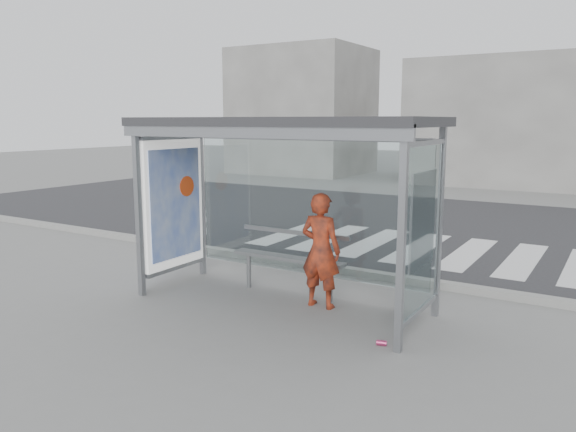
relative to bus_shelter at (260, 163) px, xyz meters
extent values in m
plane|color=slate|center=(0.37, -0.06, -1.98)|extent=(80.00, 80.00, 0.00)
cube|color=#28282A|center=(0.37, 6.94, -1.98)|extent=(30.00, 10.00, 0.01)
cube|color=gray|center=(0.37, 1.89, -1.92)|extent=(30.00, 0.18, 0.12)
cube|color=silver|center=(-2.13, 4.44, -1.98)|extent=(0.55, 3.00, 0.00)
cube|color=silver|center=(-1.13, 4.44, -1.98)|extent=(0.55, 3.00, 0.00)
cube|color=silver|center=(-0.13, 4.44, -1.98)|extent=(0.55, 3.00, 0.00)
cube|color=silver|center=(0.87, 4.44, -1.98)|extent=(0.55, 3.00, 0.00)
cube|color=silver|center=(1.87, 4.44, -1.98)|extent=(0.55, 3.00, 0.00)
cube|color=silver|center=(2.87, 4.44, -1.98)|extent=(0.55, 3.00, 0.00)
cube|color=gray|center=(-1.63, -0.76, -0.73)|extent=(0.08, 0.08, 2.50)
cube|color=gray|center=(2.37, -0.76, -0.73)|extent=(0.08, 0.08, 2.50)
cube|color=gray|center=(-1.63, 0.64, -0.73)|extent=(0.08, 0.08, 2.50)
cube|color=gray|center=(2.37, 0.64, -0.73)|extent=(0.08, 0.08, 2.50)
cube|color=#2D2D30|center=(0.37, -0.06, 0.58)|extent=(4.25, 1.65, 0.12)
cube|color=gray|center=(0.37, -0.82, 0.47)|extent=(4.25, 0.06, 0.18)
cube|color=white|center=(0.37, 0.64, -0.68)|extent=(3.80, 0.02, 2.00)
cube|color=white|center=(-1.63, -0.06, -0.68)|extent=(0.15, 1.25, 2.00)
cube|color=blue|center=(-1.54, -0.06, -0.68)|extent=(0.01, 1.10, 1.70)
cylinder|color=#DD4313|center=(-1.53, 0.19, -0.43)|extent=(0.02, 0.32, 0.32)
cube|color=white|center=(2.37, -0.06, -0.68)|extent=(0.03, 1.25, 2.00)
cube|color=beige|center=(2.34, -0.01, -0.58)|extent=(0.03, 0.86, 1.16)
cube|color=slate|center=(-9.63, 17.94, 1.02)|extent=(6.00, 5.00, 6.00)
cube|color=slate|center=(0.37, 17.94, 0.52)|extent=(8.00, 5.00, 5.00)
imported|color=orange|center=(0.88, 0.17, -1.18)|extent=(0.59, 0.39, 1.61)
cube|color=slate|center=(0.20, 0.41, -1.42)|extent=(1.83, 0.22, 0.05)
cylinder|color=slate|center=(-0.51, 0.41, -1.72)|extent=(0.07, 0.07, 0.53)
cylinder|color=slate|center=(0.92, 0.41, -1.72)|extent=(0.07, 0.07, 0.53)
cube|color=slate|center=(0.20, 0.60, -1.07)|extent=(1.83, 0.04, 0.06)
cylinder|color=#D53E77|center=(2.15, -0.69, -1.95)|extent=(0.13, 0.09, 0.06)
camera|label=1|loc=(4.42, -6.51, 0.60)|focal=35.00mm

